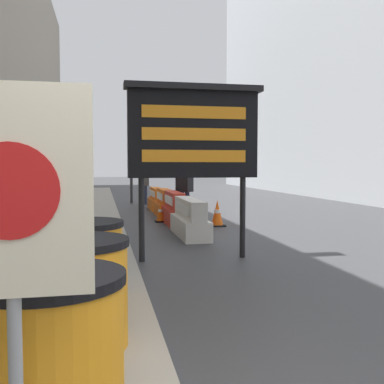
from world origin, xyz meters
TOP-DOWN VIEW (x-y plane):
  - barrel_drum_foreground at (-0.81, 0.58)m, footprint 0.87×0.87m
  - barrel_drum_middle at (-0.72, 1.74)m, footprint 0.87×0.87m
  - barrel_drum_back at (-0.71, 2.90)m, footprint 0.87×0.87m
  - warning_sign at (-0.87, 0.00)m, footprint 0.67×0.08m
  - message_board at (1.02, 5.50)m, footprint 2.32×0.36m
  - jersey_barrier_white at (1.44, 7.98)m, footprint 0.58×2.09m
  - jersey_barrier_red_striped at (1.44, 10.18)m, footprint 0.51×1.72m
  - jersey_barrier_orange_far at (1.44, 12.06)m, footprint 0.53×1.65m
  - jersey_barrier_orange_near at (1.44, 14.15)m, footprint 0.52×1.80m
  - traffic_cone_near at (1.13, 10.64)m, footprint 0.32×0.32m
  - traffic_cone_mid at (2.48, 9.48)m, footprint 0.39×0.39m
  - traffic_light_near_curb at (0.74, 17.27)m, footprint 0.28×0.45m
  - pedestrian_worker at (1.85, 10.86)m, footprint 0.50×0.53m
  - pedestrian_passerby at (1.19, 16.46)m, footprint 0.44×0.29m

SIDE VIEW (x-z plane):
  - traffic_cone_near at x=1.13m, z-range -0.01..0.56m
  - traffic_cone_mid at x=2.48m, z-range -0.01..0.68m
  - jersey_barrier_orange_near at x=1.44m, z-range -0.05..0.74m
  - jersey_barrier_white at x=1.44m, z-range -0.05..0.80m
  - jersey_barrier_orange_far at x=1.44m, z-range -0.05..0.80m
  - jersey_barrier_red_striped at x=1.44m, z-range -0.05..0.83m
  - barrel_drum_foreground at x=-0.81m, z-range 0.14..1.02m
  - barrel_drum_middle at x=-0.72m, z-range 0.14..1.02m
  - barrel_drum_back at x=-0.71m, z-range 0.14..1.02m
  - pedestrian_passerby at x=1.19m, z-range 0.14..1.74m
  - pedestrian_worker at x=1.85m, z-range 0.16..1.90m
  - warning_sign at x=-0.87m, z-range 0.49..2.30m
  - message_board at x=1.02m, z-range 0.67..3.63m
  - traffic_light_near_curb at x=0.74m, z-range 0.94..5.14m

